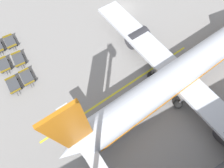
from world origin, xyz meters
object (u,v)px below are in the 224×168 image
object	(u,v)px
baggage_dolly_row_near_col_b	(4,65)
baggage_dolly_row_mid_a_col_c	(27,77)
baggage_dolly_row_near_col_c	(14,85)
baggage_dolly_row_mid_a_col_a	(10,42)
airplane	(184,71)
baggage_dolly_row_mid_a_col_b	(19,60)

from	to	relation	value
baggage_dolly_row_near_col_b	baggage_dolly_row_mid_a_col_c	bearing A→B (deg)	34.19
baggage_dolly_row_mid_a_col_c	baggage_dolly_row_near_col_b	bearing A→B (deg)	-145.81
baggage_dolly_row_mid_a_col_c	baggage_dolly_row_near_col_c	bearing A→B (deg)	-80.73
baggage_dolly_row_mid_a_col_a	airplane	bearing A→B (deg)	47.46
baggage_dolly_row_mid_a_col_a	baggage_dolly_row_mid_a_col_c	distance (m)	8.26
baggage_dolly_row_mid_a_col_b	baggage_dolly_row_mid_a_col_c	xyz separation A→B (m)	(3.93, 0.32, 0.00)
baggage_dolly_row_near_col_c	baggage_dolly_row_mid_a_col_b	world-z (taller)	same
baggage_dolly_row_near_col_c	baggage_dolly_row_mid_a_col_a	xyz separation A→B (m)	(-8.59, 1.49, 0.00)
airplane	baggage_dolly_row_mid_a_col_b	bearing A→B (deg)	-125.96
baggage_dolly_row_near_col_c	baggage_dolly_row_mid_a_col_b	bearing A→B (deg)	156.65
airplane	baggage_dolly_row_mid_a_col_b	xyz separation A→B (m)	(-15.00, -20.68, -2.54)
baggage_dolly_row_mid_a_col_a	baggage_dolly_row_mid_a_col_b	world-z (taller)	same
baggage_dolly_row_near_col_c	baggage_dolly_row_mid_a_col_b	size ratio (longest dim) A/B	1.01
baggage_dolly_row_near_col_b	baggage_dolly_row_mid_a_col_a	size ratio (longest dim) A/B	1.00
airplane	baggage_dolly_row_near_col_c	distance (m)	25.08
baggage_dolly_row_near_col_c	baggage_dolly_row_mid_a_col_a	bearing A→B (deg)	170.16
baggage_dolly_row_near_col_b	baggage_dolly_row_mid_a_col_a	distance (m)	4.74
airplane	baggage_dolly_row_mid_a_col_a	distance (m)	28.67
baggage_dolly_row_near_col_b	airplane	bearing A→B (deg)	56.92
baggage_dolly_row_near_col_b	baggage_dolly_row_mid_a_col_b	distance (m)	2.35
baggage_dolly_row_mid_a_col_c	baggage_dolly_row_mid_a_col_b	bearing A→B (deg)	-175.38
airplane	baggage_dolly_row_near_col_c	size ratio (longest dim) A/B	11.30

